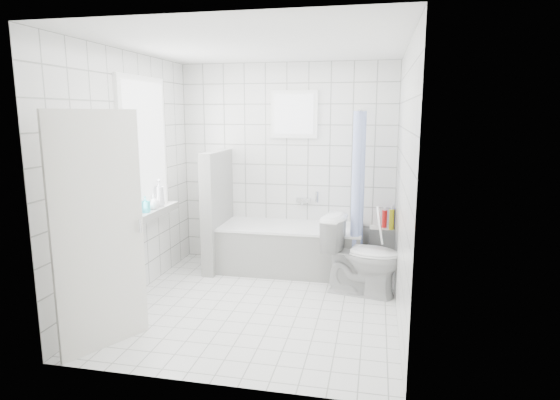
# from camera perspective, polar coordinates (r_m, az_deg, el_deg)

# --- Properties ---
(ground) EXTENTS (3.00, 3.00, 0.00)m
(ground) POSITION_cam_1_polar(r_m,az_deg,el_deg) (5.02, -2.54, -12.54)
(ground) COLOR white
(ground) RESTS_ON ground
(ceiling) EXTENTS (3.00, 3.00, 0.00)m
(ceiling) POSITION_cam_1_polar(r_m,az_deg,el_deg) (4.66, -2.81, 18.35)
(ceiling) COLOR white
(ceiling) RESTS_ON ground
(wall_back) EXTENTS (2.80, 0.02, 2.60)m
(wall_back) POSITION_cam_1_polar(r_m,az_deg,el_deg) (6.12, 0.82, 4.29)
(wall_back) COLOR white
(wall_back) RESTS_ON ground
(wall_front) EXTENTS (2.80, 0.02, 2.60)m
(wall_front) POSITION_cam_1_polar(r_m,az_deg,el_deg) (3.25, -9.23, -1.43)
(wall_front) COLOR white
(wall_front) RESTS_ON ground
(wall_left) EXTENTS (0.02, 3.00, 2.60)m
(wall_left) POSITION_cam_1_polar(r_m,az_deg,el_deg) (5.19, -17.84, 2.66)
(wall_left) COLOR white
(wall_left) RESTS_ON ground
(wall_right) EXTENTS (0.02, 3.00, 2.60)m
(wall_right) POSITION_cam_1_polar(r_m,az_deg,el_deg) (4.53, 14.77, 1.73)
(wall_right) COLOR white
(wall_right) RESTS_ON ground
(window_left) EXTENTS (0.01, 0.90, 1.40)m
(window_left) POSITION_cam_1_polar(r_m,az_deg,el_deg) (5.40, -16.04, 6.25)
(window_left) COLOR white
(window_left) RESTS_ON wall_left
(window_back) EXTENTS (0.50, 0.01, 0.50)m
(window_back) POSITION_cam_1_polar(r_m,az_deg,el_deg) (6.02, 1.70, 10.39)
(window_back) COLOR white
(window_back) RESTS_ON wall_back
(window_sill) EXTENTS (0.18, 1.02, 0.08)m
(window_sill) POSITION_cam_1_polar(r_m,az_deg,el_deg) (5.48, -15.23, -1.48)
(window_sill) COLOR white
(window_sill) RESTS_ON wall_left
(door) EXTENTS (0.41, 0.72, 2.00)m
(door) POSITION_cam_1_polar(r_m,az_deg,el_deg) (4.12, -21.16, -3.75)
(door) COLOR silver
(door) RESTS_ON ground
(bathtub) EXTENTS (1.76, 0.77, 0.58)m
(bathtub) POSITION_cam_1_polar(r_m,az_deg,el_deg) (5.93, 1.34, -5.87)
(bathtub) COLOR white
(bathtub) RESTS_ON ground
(partition_wall) EXTENTS (0.15, 0.85, 1.50)m
(partition_wall) POSITION_cam_1_polar(r_m,az_deg,el_deg) (6.01, -7.63, -1.23)
(partition_wall) COLOR white
(partition_wall) RESTS_ON ground
(tiled_ledge) EXTENTS (0.40, 0.24, 0.55)m
(tiled_ledge) POSITION_cam_1_polar(r_m,az_deg,el_deg) (6.09, 12.69, -5.84)
(tiled_ledge) COLOR white
(tiled_ledge) RESTS_ON ground
(toilet) EXTENTS (0.92, 0.63, 0.86)m
(toilet) POSITION_cam_1_polar(r_m,az_deg,el_deg) (5.23, 9.96, -6.70)
(toilet) COLOR silver
(toilet) RESTS_ON ground
(curtain_rod) EXTENTS (0.02, 0.80, 0.02)m
(curtain_rod) POSITION_cam_1_polar(r_m,az_deg,el_deg) (5.57, 9.85, 10.74)
(curtain_rod) COLOR silver
(curtain_rod) RESTS_ON wall_back
(shower_curtain) EXTENTS (0.14, 0.48, 1.78)m
(shower_curtain) POSITION_cam_1_polar(r_m,az_deg,el_deg) (5.51, 9.50, 1.36)
(shower_curtain) COLOR #455FCB
(shower_curtain) RESTS_ON curtain_rod
(tub_faucet) EXTENTS (0.18, 0.06, 0.06)m
(tub_faucet) POSITION_cam_1_polar(r_m,az_deg,el_deg) (6.10, 2.86, -0.00)
(tub_faucet) COLOR silver
(tub_faucet) RESTS_ON wall_back
(sill_bottles) EXTENTS (0.17, 0.67, 0.32)m
(sill_bottles) POSITION_cam_1_polar(r_m,az_deg,el_deg) (5.40, -15.45, 0.17)
(sill_bottles) COLOR silver
(sill_bottles) RESTS_ON window_sill
(ledge_bottles) EXTENTS (0.16, 0.16, 0.26)m
(ledge_bottles) POSITION_cam_1_polar(r_m,az_deg,el_deg) (5.98, 13.21, -2.25)
(ledge_bottles) COLOR #231CE1
(ledge_bottles) RESTS_ON tiled_ledge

